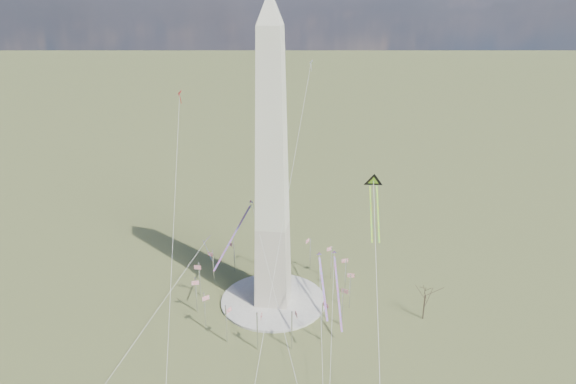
# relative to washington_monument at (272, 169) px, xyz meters

# --- Properties ---
(ground) EXTENTS (2000.00, 2000.00, 0.00)m
(ground) POSITION_rel_washington_monument_xyz_m (0.00, 0.00, -47.95)
(ground) COLOR #525A2D
(ground) RESTS_ON ground
(plaza) EXTENTS (36.00, 36.00, 0.80)m
(plaza) POSITION_rel_washington_monument_xyz_m (0.00, 0.00, -47.55)
(plaza) COLOR beige
(plaza) RESTS_ON ground
(washington_monument) EXTENTS (15.56, 15.56, 100.00)m
(washington_monument) POSITION_rel_washington_monument_xyz_m (0.00, 0.00, 0.00)
(washington_monument) COLOR beige
(washington_monument) RESTS_ON plaza
(flagpole_ring) EXTENTS (54.40, 54.40, 13.00)m
(flagpole_ring) POSITION_rel_washington_monument_xyz_m (-0.00, -0.00, -40.68)
(flagpole_ring) COLOR silver
(flagpole_ring) RESTS_ON ground
(tree_near) EXTENTS (7.61, 7.61, 13.32)m
(tree_near) POSITION_rel_washington_monument_xyz_m (50.04, -2.32, -38.46)
(tree_near) COLOR #433328
(tree_near) RESTS_ON ground
(kite_delta_black) EXTENTS (7.45, 19.87, 16.40)m
(kite_delta_black) POSITION_rel_washington_monument_xyz_m (31.71, 7.42, -6.05)
(kite_delta_black) COLOR black
(kite_delta_black) RESTS_ON ground
(kite_diamond_purple) EXTENTS (2.46, 3.55, 10.45)m
(kite_diamond_purple) POSITION_rel_washington_monument_xyz_m (-23.97, 4.50, -29.14)
(kite_diamond_purple) COLOR #521D83
(kite_diamond_purple) RESTS_ON ground
(kite_streamer_left) EXTENTS (5.46, 18.10, 12.62)m
(kite_streamer_left) POSITION_rel_washington_monument_xyz_m (17.85, -16.62, -27.48)
(kite_streamer_left) COLOR #F72754
(kite_streamer_left) RESTS_ON ground
(kite_streamer_mid) EXTENTS (9.03, 22.87, 16.29)m
(kite_streamer_mid) POSITION_rel_washington_monument_xyz_m (-11.54, 1.51, -20.40)
(kite_streamer_mid) COLOR #F72754
(kite_streamer_mid) RESTS_ON ground
(kite_streamer_right) EXTENTS (5.83, 23.31, 16.14)m
(kite_streamer_right) POSITION_rel_washington_monument_xyz_m (21.58, -3.65, -34.79)
(kite_streamer_right) COLOR #F72754
(kite_streamer_right) RESTS_ON ground
(kite_small_red) EXTENTS (1.82, 1.67, 5.05)m
(kite_small_red) POSITION_rel_washington_monument_xyz_m (-38.88, 28.39, 17.49)
(kite_small_red) COLOR red
(kite_small_red) RESTS_ON ground
(kite_small_white) EXTENTS (1.25, 1.66, 4.25)m
(kite_small_white) POSITION_rel_washington_monument_xyz_m (6.40, 49.06, 26.78)
(kite_small_white) COLOR white
(kite_small_white) RESTS_ON ground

